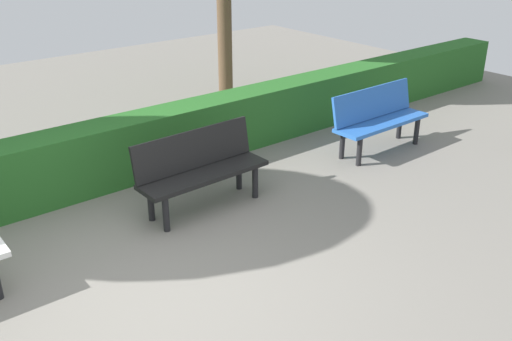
{
  "coord_description": "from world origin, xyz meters",
  "views": [
    {
      "loc": [
        1.9,
        3.81,
        3.01
      ],
      "look_at": [
        -1.51,
        -0.43,
        0.55
      ],
      "focal_mm": 40.1,
      "sensor_mm": 36.0,
      "label": 1
    }
  ],
  "objects": [
    {
      "name": "ground_plane",
      "position": [
        0.0,
        0.0,
        0.0
      ],
      "size": [
        18.39,
        18.39,
        0.0
      ],
      "primitive_type": "plane",
      "color": "gray"
    },
    {
      "name": "bench_blue",
      "position": [
        -4.03,
        -0.9,
        0.48
      ],
      "size": [
        1.51,
        0.47,
        0.86
      ],
      "rotation": [
        0.0,
        0.0,
        0.01
      ],
      "color": "blue",
      "rests_on": "ground_plane"
    },
    {
      "name": "bench_black",
      "position": [
        -1.2,
        -1.02,
        0.48
      ],
      "size": [
        1.5,
        0.49,
        0.86
      ],
      "rotation": [
        0.0,
        0.0,
        0.02
      ],
      "color": "black",
      "rests_on": "ground_plane"
    },
    {
      "name": "hedge_row",
      "position": [
        -1.24,
        -2.19,
        0.39
      ],
      "size": [
        14.39,
        0.51,
        0.77
      ],
      "primitive_type": "cube",
      "color": "#266023",
      "rests_on": "ground_plane"
    }
  ]
}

